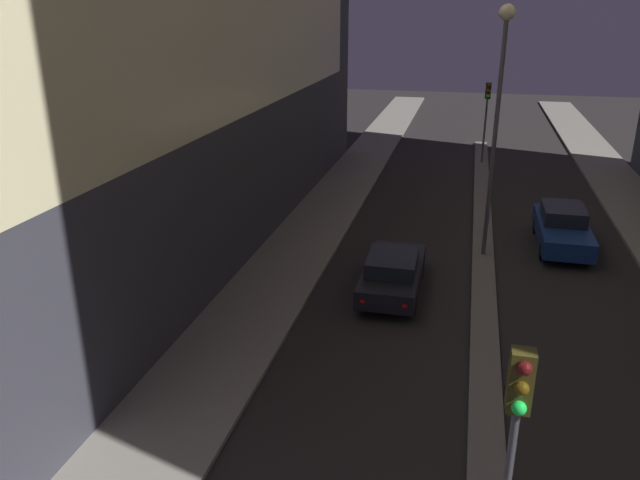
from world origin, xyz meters
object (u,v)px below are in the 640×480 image
Objects in this scene: traffic_light_near at (514,432)px; car_right_lane at (562,228)px; traffic_light_mid at (487,105)px; street_lamp at (500,90)px; car_left_lane at (393,272)px.

traffic_light_near is 17.59m from car_right_lane.
street_lamp reaches higher than traffic_light_mid.
traffic_light_near is 12.10m from car_left_lane.
street_lamp is at bearing 52.98° from car_left_lane.
traffic_light_mid is at bearing 90.00° from street_lamp.
traffic_light_near is 30.25m from traffic_light_mid.
traffic_light_mid is 19.30m from car_left_lane.
car_left_lane is (-2.96, 11.39, -2.81)m from traffic_light_near.
traffic_light_mid reaches higher than car_left_lane.
car_left_lane is at bearing 104.59° from traffic_light_near.
traffic_light_mid is 15.17m from street_lamp.
traffic_light_near reaches higher than car_left_lane.
traffic_light_mid is at bearing 90.00° from traffic_light_near.
car_left_lane is (-2.96, -18.87, -2.81)m from traffic_light_mid.
car_right_lane is (5.93, 5.73, 0.06)m from car_left_lane.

